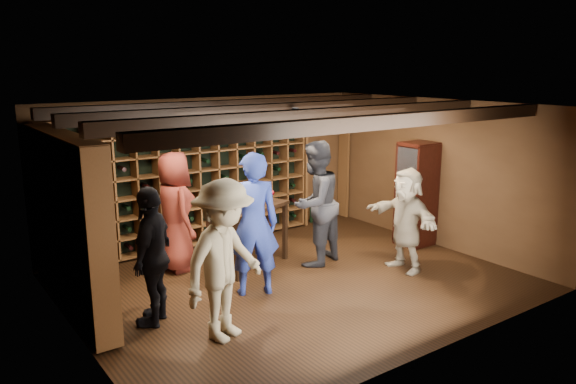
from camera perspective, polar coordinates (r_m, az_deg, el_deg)
ground at (r=8.16m, az=0.68°, el=-9.08°), size 6.00×6.00×0.00m
room_shell at (r=7.64m, az=0.50°, el=8.14°), size 6.00×6.00×6.00m
wine_rack_back at (r=9.51m, az=-10.21°, el=1.13°), size 4.65×0.30×2.20m
wine_rack_left at (r=7.37m, az=-21.41°, el=-2.97°), size 0.30×2.65×2.20m
crate_shelf at (r=10.98m, az=3.71°, el=5.07°), size 1.20×0.32×2.07m
display_cabinet at (r=9.81m, az=12.89°, el=-0.39°), size 0.55×0.50×1.75m
man_blue_shirt at (r=7.47m, az=-3.59°, el=-3.29°), size 0.83×0.70×1.95m
man_grey_suit at (r=8.61m, az=2.76°, el=-1.17°), size 1.12×0.99×1.93m
guest_red_floral at (r=8.54m, az=-11.40°, el=-1.97°), size 0.62×0.91×1.80m
guest_woman_black at (r=6.85m, az=-13.59°, el=-6.31°), size 0.97×1.01×1.68m
guest_khaki at (r=6.30m, az=-6.49°, el=-6.95°), size 1.36×1.08×1.84m
guest_beige at (r=8.58m, az=11.90°, el=-2.74°), size 0.59×1.49×1.57m
tasting_table at (r=8.54m, az=-4.07°, el=-2.19°), size 1.41×1.01×1.24m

